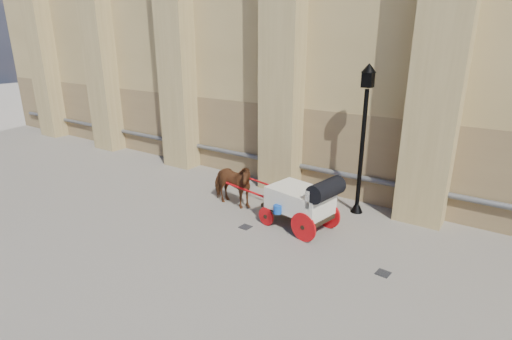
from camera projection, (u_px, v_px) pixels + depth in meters
The scene contains 6 objects.
ground at pixel (247, 231), 11.71m from camera, with size 90.00×90.00×0.00m, color #6E665C.
horse at pixel (231, 184), 13.21m from camera, with size 0.84×1.84×1.55m, color brown.
carriage at pixel (303, 200), 11.56m from camera, with size 4.05×1.76×1.72m.
street_lamp at pixel (363, 137), 12.18m from camera, with size 0.44×0.44×4.69m.
drain_grate_near at pixel (245, 227), 11.95m from camera, with size 0.32×0.32×0.01m, color black.
drain_grate_far at pixel (383, 273), 9.63m from camera, with size 0.32×0.32×0.01m, color black.
Camera 1 is at (6.09, -8.57, 5.47)m, focal length 28.00 mm.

